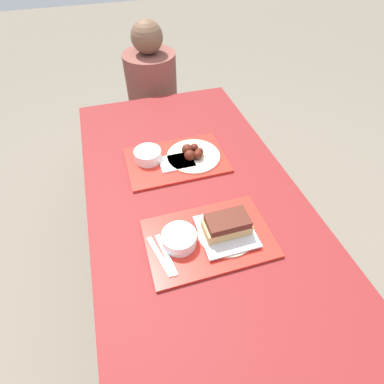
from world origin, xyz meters
name	(u,v)px	position (x,y,z in m)	size (l,w,h in m)	color
ground_plane	(195,287)	(0.00, 0.00, 0.00)	(12.00, 12.00, 0.00)	#706656
picnic_table	(196,215)	(0.00, 0.00, 0.66)	(0.84, 1.69, 0.75)	maroon
picnic_bench_far	(152,132)	(0.00, 1.07, 0.36)	(0.80, 0.28, 0.43)	maroon
tray_near	(209,238)	(-0.02, -0.19, 0.76)	(0.44, 0.29, 0.01)	red
tray_far	(176,160)	(-0.02, 0.25, 0.76)	(0.44, 0.29, 0.01)	red
bowl_coleslaw_near	(179,238)	(-0.12, -0.18, 0.79)	(0.12, 0.12, 0.05)	white
brisket_sandwich_plate	(227,228)	(0.05, -0.19, 0.80)	(0.20, 0.20, 0.09)	beige
plastic_fork_near	(160,256)	(-0.20, -0.22, 0.77)	(0.06, 0.17, 0.00)	white
plastic_knife_near	(166,254)	(-0.17, -0.22, 0.77)	(0.04, 0.17, 0.00)	white
bowl_coleslaw_far	(148,155)	(-0.14, 0.29, 0.79)	(0.12, 0.12, 0.05)	white
wings_plate_far	(193,154)	(0.06, 0.25, 0.78)	(0.24, 0.24, 0.06)	beige
napkin_far	(177,162)	(-0.02, 0.23, 0.77)	(0.15, 0.10, 0.01)	white
person_seated_across	(152,86)	(0.03, 1.07, 0.71)	(0.32, 0.32, 0.67)	brown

